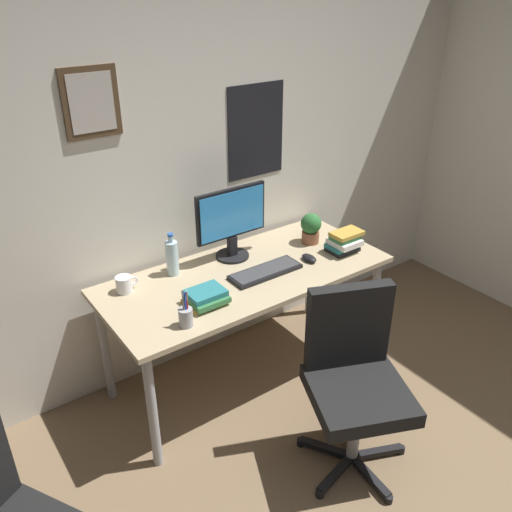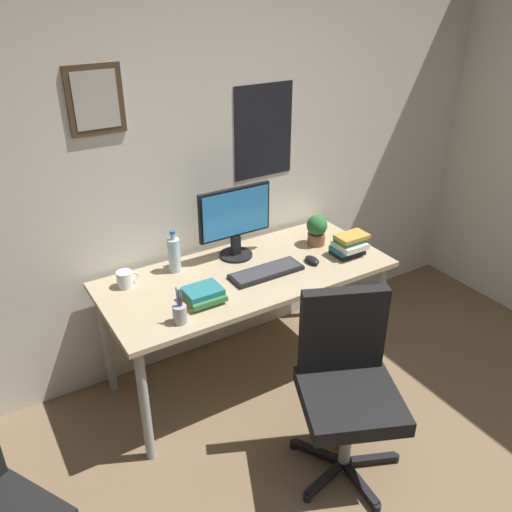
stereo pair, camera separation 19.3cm
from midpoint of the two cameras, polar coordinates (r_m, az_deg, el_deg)
name	(u,v)px [view 2 (the right image)]	position (r m, az deg, el deg)	size (l,w,h in m)	color
wall_back	(201,158)	(3.17, -4.09, 10.33)	(4.40, 0.10, 2.60)	silver
desk	(247,283)	(3.10, 0.82, -2.96)	(1.67, 0.73, 0.74)	tan
office_chair	(347,378)	(2.70, 11.70, -12.61)	(0.60, 0.61, 0.95)	black
monitor	(235,220)	(3.13, -0.48, 3.87)	(0.46, 0.20, 0.43)	black
keyboard	(266,272)	(3.04, 2.93, -1.73)	(0.43, 0.15, 0.03)	black
computer_mouse	(312,260)	(3.18, 7.72, -0.46)	(0.06, 0.11, 0.04)	black
water_bottle	(174,254)	(3.05, -6.92, 0.15)	(0.07, 0.07, 0.25)	silver
coffee_mug_near	(125,279)	(2.97, -11.94, -2.46)	(0.12, 0.09, 0.09)	white
potted_plant	(317,229)	(3.36, 8.11, 2.83)	(0.13, 0.13, 0.19)	brown
pen_cup	(180,313)	(2.63, -6.01, -6.10)	(0.07, 0.07, 0.20)	#9EA0A5
book_stack_left	(203,295)	(2.79, -3.64, -4.20)	(0.22, 0.18, 0.08)	gold
book_stack_right	(349,245)	(3.29, 11.54, 1.15)	(0.20, 0.17, 0.13)	black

